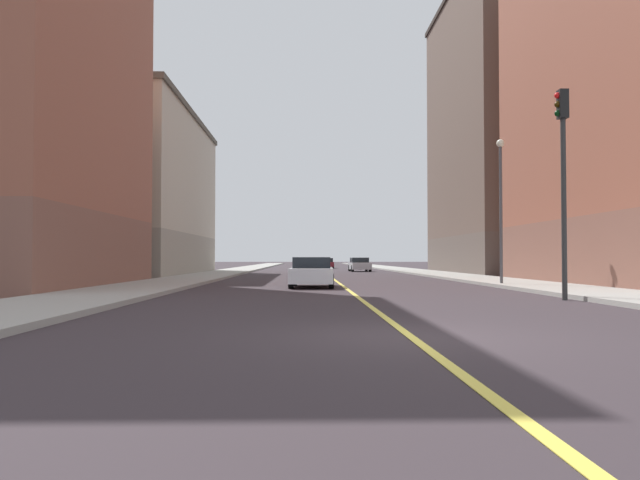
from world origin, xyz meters
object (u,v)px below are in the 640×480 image
Objects in this scene: building_right_midblock at (127,194)px; traffic_light_left_near at (563,165)px; car_silver at (360,265)px; street_lamp_left_near at (501,195)px; car_white at (312,272)px; car_maroon at (327,263)px; building_left_mid at (512,132)px.

building_right_midblock is 3.46× the size of traffic_light_left_near.
traffic_light_left_near is at bearing -86.18° from car_silver.
street_lamp_left_near reaches higher than car_white.
building_right_midblock is at bearing 124.40° from car_white.
car_white is 50.47m from car_maroon.
building_left_mid reaches higher than car_white.
building_left_mid reaches higher than street_lamp_left_near.
traffic_light_left_near is 1.44× the size of car_white.
building_right_midblock is 3.41× the size of street_lamp_left_near.
building_right_midblock reaches higher than street_lamp_left_near.
car_white is at bearing 131.02° from traffic_light_left_near.
street_lamp_left_near is at bearing 83.80° from traffic_light_left_near.
car_silver is at bearing 81.29° from car_white.
building_right_midblock is (-31.24, -2.99, -5.63)m from building_left_mid.
street_lamp_left_near is 32.17m from car_silver.
street_lamp_left_near reaches higher than car_silver.
traffic_light_left_near is 0.99× the size of street_lamp_left_near.
street_lamp_left_near is at bearing 3.38° from car_white.
car_silver is at bearing 144.71° from building_left_mid.
building_right_midblock is 25.71m from car_white.
car_white reaches higher than car_maroon.
building_right_midblock is at bearing -119.16° from car_maroon.
car_maroon is (2.40, 50.42, -0.02)m from car_white.
building_left_mid reaches higher than car_silver.
building_right_midblock is 4.98× the size of car_maroon.
traffic_light_left_near is (21.86, -29.54, -2.07)m from building_right_midblock.
street_lamp_left_near is (22.88, -20.19, -2.06)m from building_right_midblock.
traffic_light_left_near is 9.40m from street_lamp_left_near.
building_right_midblock is at bearing -148.83° from car_silver.
car_maroon is at bearing 118.75° from building_left_mid.
building_left_mid is 5.46× the size of car_silver.
street_lamp_left_near is 50.42m from car_maroon.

